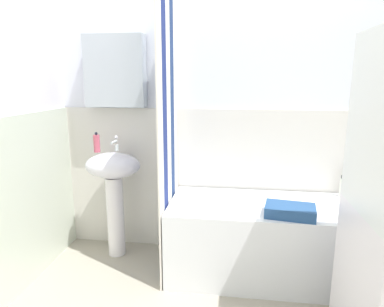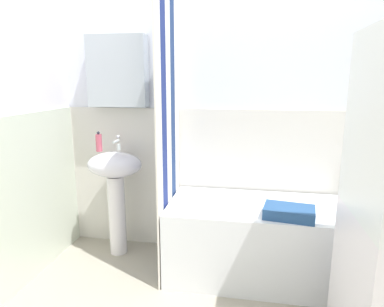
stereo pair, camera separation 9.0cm
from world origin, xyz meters
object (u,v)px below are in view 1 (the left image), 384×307
object	(u,v)px
sink	(114,181)
shampoo_bottle	(342,187)
lotion_bottle	(354,184)
towel_folded	(290,211)
bathtub	(277,240)
conditioner_bottle	(370,187)
soap_dispenser	(97,143)

from	to	relation	value
sink	shampoo_bottle	bearing A→B (deg)	3.81
sink	lotion_bottle	size ratio (longest dim) A/B	4.27
towel_folded	bathtub	bearing A→B (deg)	103.59
conditioner_bottle	towel_folded	world-z (taller)	conditioner_bottle
sink	soap_dispenser	bearing A→B (deg)	171.31
sink	towel_folded	size ratio (longest dim) A/B	2.70
soap_dispenser	lotion_bottle	distance (m)	2.02
conditioner_bottle	towel_folded	size ratio (longest dim) A/B	0.59
soap_dispenser	conditioner_bottle	bearing A→B (deg)	2.06
soap_dispenser	shampoo_bottle	world-z (taller)	soap_dispenser
soap_dispenser	shampoo_bottle	xyz separation A→B (m)	(1.91, 0.10, -0.31)
bathtub	conditioner_bottle	distance (m)	0.81
shampoo_bottle	sink	bearing A→B (deg)	-176.19
conditioner_bottle	lotion_bottle	bearing A→B (deg)	161.14
shampoo_bottle	conditioner_bottle	bearing A→B (deg)	-6.94
soap_dispenser	conditioner_bottle	world-z (taller)	soap_dispenser
soap_dispenser	lotion_bottle	world-z (taller)	soap_dispenser
bathtub	sink	bearing A→B (deg)	174.04
sink	conditioner_bottle	xyz separation A→B (m)	(1.97, 0.10, 0.01)
conditioner_bottle	shampoo_bottle	world-z (taller)	conditioner_bottle
sink	conditioner_bottle	distance (m)	1.97
sink	towel_folded	world-z (taller)	sink
soap_dispenser	shampoo_bottle	bearing A→B (deg)	2.94
bathtub	towel_folded	bearing A→B (deg)	-76.41
soap_dispenser	shampoo_bottle	distance (m)	1.94
conditioner_bottle	shampoo_bottle	distance (m)	0.19
bathtub	conditioner_bottle	size ratio (longest dim) A/B	8.33
shampoo_bottle	lotion_bottle	bearing A→B (deg)	8.41
towel_folded	soap_dispenser	bearing A→B (deg)	166.50
bathtub	lotion_bottle	distance (m)	0.74
sink	shampoo_bottle	xyz separation A→B (m)	(1.78, 0.12, -0.01)
conditioner_bottle	lotion_bottle	distance (m)	0.11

